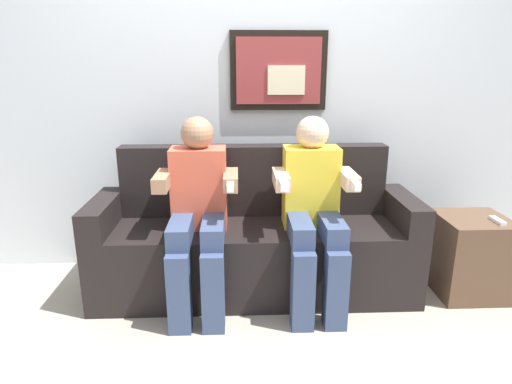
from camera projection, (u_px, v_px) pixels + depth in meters
ground_plane at (257, 315)px, 2.52m from camera, size 5.68×5.68×0.00m
back_wall_assembly at (253, 79)px, 2.88m from camera, size 4.37×0.10×2.60m
couch at (255, 243)px, 2.75m from camera, size 1.97×0.58×0.90m
person_on_left at (198, 208)px, 2.49m from camera, size 0.46×0.56×1.11m
person_on_right at (313, 207)px, 2.52m from camera, size 0.46×0.56×1.11m
side_table_right at (470, 256)px, 2.72m from camera, size 0.40×0.40×0.50m
spare_remote_on_table at (498, 221)px, 2.57m from camera, size 0.04×0.13×0.02m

